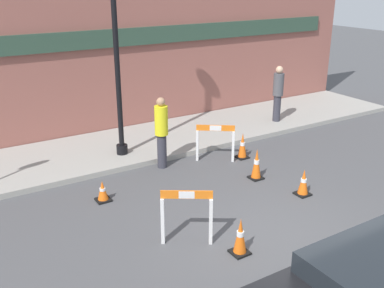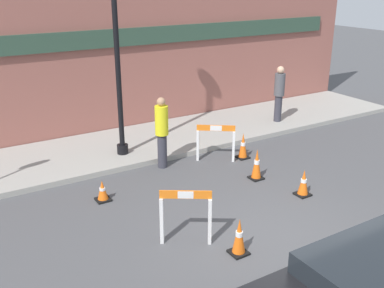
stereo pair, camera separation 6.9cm
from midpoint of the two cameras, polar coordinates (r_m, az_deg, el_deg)
ground_plane at (r=8.13m, az=11.08°, el=-13.01°), size 60.00×60.00×0.00m
sidewalk_slab at (r=12.55m, az=-7.22°, el=0.00°), size 18.00×2.80×0.13m
storefront_facade at (r=13.23m, az=-10.51°, el=12.91°), size 18.00×0.22×5.50m
streetlamp_post at (r=10.95m, az=-10.13°, el=17.27°), size 0.44×0.44×5.87m
barricade_0 at (r=11.35m, az=2.80°, el=0.38°), size 0.86×0.67×0.95m
barricade_1 at (r=7.89m, az=-0.93°, el=-8.96°), size 0.83×0.60×1.02m
traffic_cone_0 at (r=11.64m, az=6.26°, el=-0.26°), size 0.30×0.30×0.68m
traffic_cone_1 at (r=9.63m, az=-11.48°, el=-5.93°), size 0.30×0.30×0.45m
traffic_cone_2 at (r=10.48m, az=8.01°, el=-2.59°), size 0.30×0.30×0.74m
traffic_cone_3 at (r=9.94m, az=13.78°, el=-4.80°), size 0.30×0.30×0.59m
traffic_cone_4 at (r=7.76m, az=5.89°, el=-11.64°), size 0.30×0.30×0.67m
person_worker at (r=10.82m, az=-4.08°, el=1.76°), size 0.33×0.33×1.77m
person_pedestrian at (r=14.23m, az=10.73°, el=6.56°), size 0.44×0.44×1.74m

